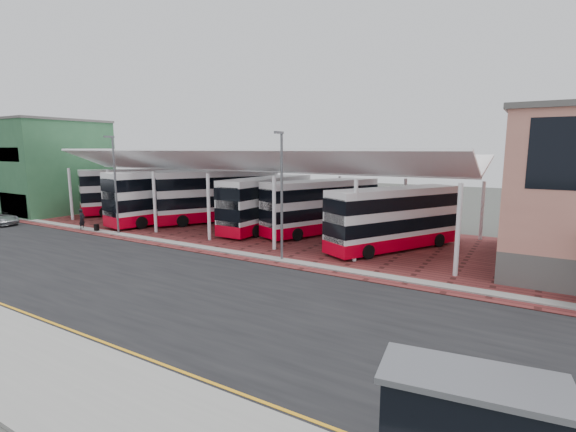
{
  "coord_description": "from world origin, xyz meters",
  "views": [
    {
      "loc": [
        15.6,
        -15.46,
        6.99
      ],
      "look_at": [
        1.25,
        8.3,
        2.56
      ],
      "focal_mm": 26.0,
      "sensor_mm": 36.0,
      "label": 1
    }
  ],
  "objects_px": {
    "bus_3": "(268,204)",
    "bus_4": "(321,207)",
    "bus_0": "(139,191)",
    "bus_2": "(217,196)",
    "bus_5": "(394,219)",
    "bus_1": "(170,196)",
    "pedestrian": "(82,219)"
  },
  "relations": [
    {
      "from": "bus_5",
      "to": "bus_3",
      "type": "bearing_deg",
      "value": -160.11
    },
    {
      "from": "bus_2",
      "to": "bus_0",
      "type": "bearing_deg",
      "value": -149.47
    },
    {
      "from": "bus_3",
      "to": "bus_4",
      "type": "relative_size",
      "value": 1.02
    },
    {
      "from": "bus_0",
      "to": "bus_4",
      "type": "height_order",
      "value": "bus_0"
    },
    {
      "from": "bus_2",
      "to": "bus_5",
      "type": "xyz_separation_m",
      "value": [
        18.2,
        -2.51,
        -0.31
      ]
    },
    {
      "from": "bus_4",
      "to": "pedestrian",
      "type": "bearing_deg",
      "value": -129.96
    },
    {
      "from": "bus_4",
      "to": "bus_5",
      "type": "relative_size",
      "value": 1.05
    },
    {
      "from": "bus_3",
      "to": "pedestrian",
      "type": "xyz_separation_m",
      "value": [
        -13.85,
        -8.56,
        -1.34
      ]
    },
    {
      "from": "bus_4",
      "to": "bus_5",
      "type": "height_order",
      "value": "bus_4"
    },
    {
      "from": "bus_3",
      "to": "bus_4",
      "type": "height_order",
      "value": "bus_3"
    },
    {
      "from": "bus_0",
      "to": "bus_4",
      "type": "xyz_separation_m",
      "value": [
        22.3,
        0.26,
        -0.2
      ]
    },
    {
      "from": "bus_5",
      "to": "bus_0",
      "type": "bearing_deg",
      "value": -156.24
    },
    {
      "from": "bus_2",
      "to": "pedestrian",
      "type": "height_order",
      "value": "bus_2"
    },
    {
      "from": "bus_1",
      "to": "bus_4",
      "type": "bearing_deg",
      "value": 20.79
    },
    {
      "from": "bus_0",
      "to": "bus_2",
      "type": "height_order",
      "value": "bus_2"
    },
    {
      "from": "bus_0",
      "to": "bus_5",
      "type": "bearing_deg",
      "value": 25.1
    },
    {
      "from": "bus_3",
      "to": "pedestrian",
      "type": "bearing_deg",
      "value": -147.7
    },
    {
      "from": "bus_4",
      "to": "pedestrian",
      "type": "height_order",
      "value": "bus_4"
    },
    {
      "from": "bus_1",
      "to": "pedestrian",
      "type": "distance_m",
      "value": 7.91
    },
    {
      "from": "bus_3",
      "to": "bus_5",
      "type": "relative_size",
      "value": 1.07
    },
    {
      "from": "bus_2",
      "to": "bus_3",
      "type": "distance_m",
      "value": 6.5
    },
    {
      "from": "bus_1",
      "to": "bus_5",
      "type": "distance_m",
      "value": 21.95
    },
    {
      "from": "bus_1",
      "to": "bus_2",
      "type": "xyz_separation_m",
      "value": [
        3.75,
        2.49,
        -0.01
      ]
    },
    {
      "from": "bus_4",
      "to": "bus_5",
      "type": "distance_m",
      "value": 7.36
    },
    {
      "from": "pedestrian",
      "to": "bus_1",
      "type": "bearing_deg",
      "value": -52.3
    },
    {
      "from": "bus_3",
      "to": "bus_4",
      "type": "bearing_deg",
      "value": 10.26
    },
    {
      "from": "bus_3",
      "to": "pedestrian",
      "type": "relative_size",
      "value": 6.03
    },
    {
      "from": "bus_1",
      "to": "bus_4",
      "type": "height_order",
      "value": "bus_1"
    },
    {
      "from": "bus_1",
      "to": "bus_4",
      "type": "xyz_separation_m",
      "value": [
        15.04,
        2.54,
        -0.26
      ]
    },
    {
      "from": "bus_2",
      "to": "bus_3",
      "type": "height_order",
      "value": "bus_2"
    },
    {
      "from": "bus_1",
      "to": "bus_2",
      "type": "height_order",
      "value": "bus_1"
    },
    {
      "from": "bus_1",
      "to": "bus_2",
      "type": "distance_m",
      "value": 4.5
    }
  ]
}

